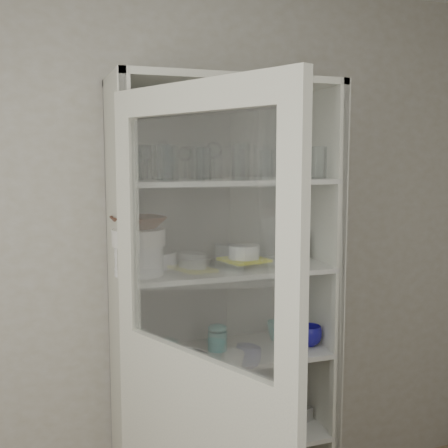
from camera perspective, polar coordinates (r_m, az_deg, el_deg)
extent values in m
cube|color=#A19985|center=(2.73, -5.56, -2.88)|extent=(3.60, 0.02, 2.60)
cube|color=beige|center=(2.51, -10.63, -9.67)|extent=(0.03, 0.45, 2.10)
cube|color=beige|center=(2.82, 9.41, -7.81)|extent=(0.03, 0.45, 2.10)
cube|color=gray|center=(2.82, -1.45, -7.73)|extent=(1.00, 0.03, 2.10)
cube|color=beige|center=(2.55, 0.00, 14.19)|extent=(1.00, 0.45, 0.03)
cube|color=beige|center=(2.83, 0.11, -20.66)|extent=(0.94, 0.42, 0.02)
cube|color=beige|center=(2.67, 0.11, -13.03)|extent=(0.94, 0.42, 0.02)
cube|color=beige|center=(2.57, 0.11, -4.60)|extent=(0.94, 0.42, 0.02)
cube|color=beige|center=(2.52, 0.11, 4.36)|extent=(0.94, 0.42, 0.02)
cube|color=beige|center=(1.83, -2.83, 12.82)|extent=(0.40, 0.84, 0.10)
cube|color=beige|center=(2.16, -9.71, -0.13)|extent=(0.07, 0.10, 0.80)
cube|color=beige|center=(1.56, 6.95, -2.77)|extent=(0.07, 0.10, 0.80)
cube|color=silver|center=(1.84, -2.75, -1.25)|extent=(0.30, 0.67, 0.78)
cylinder|color=silver|center=(2.29, -5.55, 6.17)|extent=(0.08, 0.08, 0.14)
cylinder|color=silver|center=(2.33, -5.94, 6.22)|extent=(0.09, 0.09, 0.15)
cylinder|color=silver|center=(2.41, 1.74, 6.34)|extent=(0.09, 0.09, 0.15)
cylinder|color=silver|center=(2.38, -2.07, 6.11)|extent=(0.09, 0.09, 0.14)
cylinder|color=silver|center=(2.48, 4.34, 6.02)|extent=(0.08, 0.08, 0.13)
cylinder|color=silver|center=(2.50, 6.87, 6.04)|extent=(0.08, 0.08, 0.13)
cylinder|color=silver|center=(2.58, 9.60, 6.18)|extent=(0.08, 0.08, 0.14)
cylinder|color=silver|center=(2.46, -6.51, 6.30)|extent=(0.09, 0.09, 0.15)
cylinder|color=silver|center=(2.43, -9.11, 6.29)|extent=(0.08, 0.08, 0.16)
cylinder|color=silver|center=(2.48, -2.59, 6.23)|extent=(0.09, 0.09, 0.14)
cylinder|color=white|center=(2.41, -8.63, -3.64)|extent=(0.21, 0.21, 0.13)
cylinder|color=white|center=(2.58, -7.36, -3.55)|extent=(0.23, 0.23, 0.07)
cylinder|color=white|center=(2.39, -8.68, -1.33)|extent=(0.23, 0.23, 0.07)
imported|color=#4D2618|center=(2.38, -8.70, 0.14)|extent=(0.27, 0.27, 0.05)
cylinder|color=silver|center=(2.60, 2.05, -3.99)|extent=(0.43, 0.43, 0.02)
cube|color=yellow|center=(2.60, 2.05, -3.65)|extent=(0.22, 0.22, 0.01)
cylinder|color=white|center=(2.59, 2.06, -2.84)|extent=(0.16, 0.16, 0.06)
cylinder|color=silver|center=(2.73, 6.74, -2.43)|extent=(0.14, 0.14, 0.12)
imported|color=navy|center=(2.76, 8.63, -11.14)|extent=(0.15, 0.15, 0.10)
imported|color=#187E7C|center=(2.83, 5.39, -10.73)|extent=(0.12, 0.12, 0.09)
imported|color=white|center=(2.65, 6.63, -11.88)|extent=(0.14, 0.14, 0.10)
cylinder|color=#187E7C|center=(2.67, -0.65, -11.79)|extent=(0.09, 0.09, 0.09)
ellipsoid|color=#187E7C|center=(2.65, -0.66, -10.69)|extent=(0.09, 0.09, 0.02)
cylinder|color=silver|center=(2.56, -3.21, -13.26)|extent=(0.10, 0.10, 0.04)
cylinder|color=white|center=(2.59, -8.96, -12.08)|extent=(0.13, 0.13, 0.13)
imported|color=white|center=(2.74, -5.63, -20.67)|extent=(0.27, 0.27, 0.07)
cube|color=#B3B3B3|center=(2.93, 6.34, -18.73)|extent=(0.26, 0.23, 0.07)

